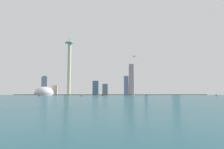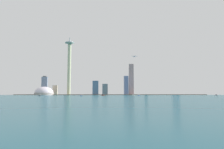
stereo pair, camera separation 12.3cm
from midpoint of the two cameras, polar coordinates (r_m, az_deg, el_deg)
The scene contains 24 objects.
ground_plane at distance 494.09m, azimuth 4.91°, elevation -6.26°, with size 6000.00×6000.00×0.00m, color #184C59.
waterfront_pier at distance 964.90m, azimuth 0.37°, elevation -5.77°, with size 911.93×45.78×2.78m, color #6E6052.
observation_tower at distance 1018.52m, azimuth -12.07°, elevation 4.30°, with size 46.68×46.68×372.38m.
stadium_dome at distance 982.49m, azimuth -18.81°, elevation -4.97°, with size 87.30×87.30×55.02m.
skyscraper_0 at distance 1040.48m, azimuth -15.87°, elevation -4.31°, with size 22.94×22.27×47.31m.
skyscraper_1 at distance 1063.40m, azimuth -12.81°, elevation -1.06°, with size 20.68×21.35×170.96m.
skyscraper_2 at distance 1045.01m, azimuth 3.79°, elevation -3.64°, with size 13.11×27.82×78.73m.
skyscraper_3 at distance 973.85m, azimuth 4.03°, elevation -3.13°, with size 20.66×17.20×91.96m.
skyscraper_4 at distance 1099.87m, azimuth 9.62°, elevation -2.17°, with size 12.83×13.79×163.61m.
skyscraper_5 at distance 964.57m, azimuth -4.74°, elevation -3.82°, with size 27.97×22.20×67.68m.
skyscraper_6 at distance 1128.74m, azimuth 17.98°, elevation -1.29°, with size 14.37×20.97×171.80m.
skyscraper_7 at distance 1001.65m, azimuth -2.02°, elevation -4.26°, with size 26.39×15.70×54.92m.
skyscraper_8 at distance 1001.21m, azimuth 5.46°, elevation -1.41°, with size 22.50×22.78×153.46m.
skyscraper_9 at distance 1087.07m, azimuth 17.44°, elevation -2.56°, with size 26.55×16.32×119.78m.
skyscraper_10 at distance 1079.43m, azimuth -18.15°, elevation -2.31°, with size 18.99×27.27×149.03m.
skyscraper_11 at distance 1031.44m, azimuth -18.71°, elevation -3.05°, with size 27.74×12.10×92.68m.
boat_0 at distance 572.95m, azimuth -8.81°, elevation -5.96°, with size 5.28×6.12×3.75m.
boat_1 at distance 617.86m, azimuth -19.89°, elevation -5.67°, with size 7.77×5.43×3.30m.
boat_2 at distance 705.14m, azimuth -2.59°, elevation -5.88°, with size 11.62×16.15×7.67m.
boat_3 at distance 635.59m, azimuth 7.62°, elevation -5.87°, with size 4.96×7.00×8.01m.
boat_4 at distance 683.60m, azimuth 27.60°, elevation -5.30°, with size 11.71×8.74×4.00m.
boat_5 at distance 834.48m, azimuth 5.97°, elevation -5.80°, with size 13.88×13.19×3.75m.
channel_buoy_0 at distance 708.17m, azimuth -1.54°, elevation -5.91°, with size 1.79×1.79×2.50m, color #E54C19.
airplane at distance 945.17m, azimuth 6.49°, elevation 5.17°, with size 30.03×29.34×8.01m.
Camera 1 is at (-79.22, -487.64, 7.68)m, focal length 32.06 mm.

